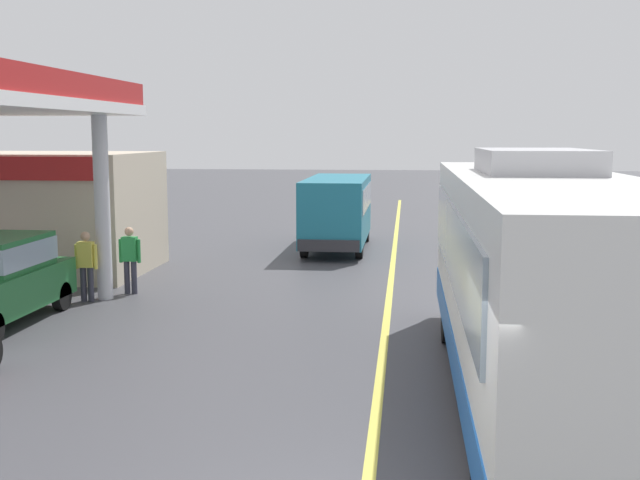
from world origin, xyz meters
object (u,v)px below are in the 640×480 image
object	(u,v)px
pedestrian_by_shop	(130,256)
coach_bus_main	(542,288)
pedestrian_near_pump	(86,262)
minibus_opposing_lane	(337,206)

from	to	relation	value
pedestrian_by_shop	coach_bus_main	bearing A→B (deg)	-38.98
coach_bus_main	pedestrian_near_pump	distance (m)	11.21
minibus_opposing_lane	pedestrian_by_shop	bearing A→B (deg)	-118.35
pedestrian_by_shop	pedestrian_near_pump	bearing A→B (deg)	-125.70
minibus_opposing_lane	pedestrian_by_shop	size ratio (longest dim) A/B	3.69
coach_bus_main	pedestrian_near_pump	size ratio (longest dim) A/B	6.65
coach_bus_main	pedestrian_by_shop	distance (m)	11.21
pedestrian_near_pump	pedestrian_by_shop	world-z (taller)	same
coach_bus_main	minibus_opposing_lane	world-z (taller)	coach_bus_main
coach_bus_main	pedestrian_by_shop	bearing A→B (deg)	141.02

